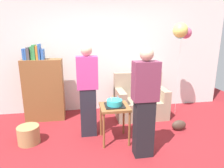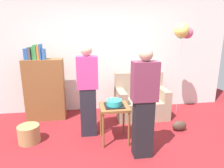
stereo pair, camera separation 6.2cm
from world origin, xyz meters
name	(u,v)px [view 1 (the left image)]	position (x,y,z in m)	size (l,w,h in m)	color
ground_plane	(122,155)	(0.00, 0.00, 0.00)	(8.00, 8.00, 0.00)	maroon
wall_back	(104,54)	(0.00, 2.05, 1.35)	(6.00, 0.10, 2.70)	silver
couch	(140,101)	(0.72, 1.43, 0.34)	(1.10, 0.70, 0.96)	gray
bookshelf	(44,88)	(-1.35, 1.60, 0.69)	(0.80, 0.36, 1.61)	brown
side_table	(114,111)	(-0.03, 0.46, 0.54)	(0.48, 0.48, 0.64)	brown
birthday_cake	(114,103)	(-0.03, 0.46, 0.69)	(0.32, 0.32, 0.17)	black
person_blowing_candles	(88,91)	(-0.46, 0.74, 0.83)	(0.36, 0.22, 1.63)	#23232D
person_holding_cake	(145,103)	(0.32, -0.02, 0.83)	(0.36, 0.22, 1.63)	black
wicker_basket	(29,135)	(-1.48, 0.62, 0.15)	(0.36, 0.36, 0.30)	#A88451
handbag	(179,125)	(1.25, 0.62, 0.10)	(0.28, 0.14, 0.20)	#473328
balloon_bunch	(182,32)	(1.54, 1.34, 1.85)	(0.45, 0.38, 2.03)	silver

